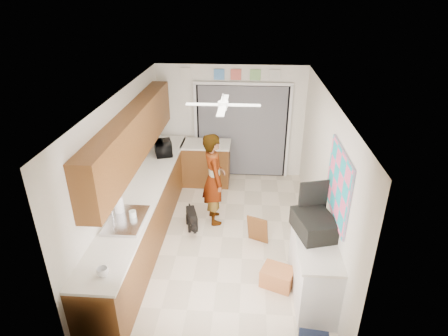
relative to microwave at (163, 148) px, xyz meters
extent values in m
plane|color=beige|center=(1.27, -1.38, -1.07)|extent=(5.00, 5.00, 0.00)
plane|color=white|center=(1.27, -1.38, 1.43)|extent=(5.00, 5.00, 0.00)
plane|color=white|center=(1.27, 1.12, 0.18)|extent=(3.20, 0.00, 3.20)
plane|color=white|center=(1.27, -3.88, 0.18)|extent=(3.20, 0.00, 3.20)
plane|color=white|center=(-0.33, -1.38, 0.18)|extent=(0.00, 5.00, 5.00)
plane|color=white|center=(2.87, -1.38, 0.18)|extent=(0.00, 5.00, 5.00)
cube|color=brown|center=(-0.03, -1.38, -0.62)|extent=(0.60, 4.80, 0.90)
cube|color=white|center=(-0.02, -1.38, -0.15)|extent=(0.62, 4.80, 0.04)
cube|color=brown|center=(-0.17, -1.18, 0.73)|extent=(0.32, 4.00, 0.80)
cube|color=silver|center=(-0.02, -2.38, -0.11)|extent=(0.50, 0.76, 0.06)
cylinder|color=silver|center=(-0.21, -2.38, -0.02)|extent=(0.03, 0.03, 0.22)
cube|color=brown|center=(0.77, 0.62, -0.62)|extent=(1.00, 0.60, 0.90)
cube|color=white|center=(0.77, 0.62, -0.15)|extent=(1.04, 0.64, 0.04)
cube|color=black|center=(1.52, 1.09, -0.02)|extent=(2.00, 0.06, 2.10)
cube|color=slate|center=(1.52, 1.05, -0.02)|extent=(1.90, 0.03, 2.05)
cube|color=white|center=(0.50, 1.06, -0.02)|extent=(0.06, 0.04, 2.10)
cube|color=white|center=(2.54, 1.06, -0.02)|extent=(0.06, 0.04, 2.10)
cube|color=white|center=(1.52, 1.06, 1.05)|extent=(2.10, 0.04, 0.06)
cube|color=#4E8CD0|center=(1.02, 1.09, 1.23)|extent=(0.22, 0.02, 0.22)
cube|color=#D45C4F|center=(1.37, 1.09, 1.23)|extent=(0.22, 0.02, 0.22)
cube|color=#7EB969|center=(1.77, 1.09, 1.23)|extent=(0.22, 0.02, 0.22)
cube|color=silver|center=(2.17, 1.09, 1.23)|extent=(0.22, 0.02, 0.22)
cube|color=silver|center=(0.32, 1.09, 1.23)|extent=(0.22, 0.02, 0.26)
cube|color=white|center=(2.62, -2.58, -0.62)|extent=(0.50, 1.40, 0.90)
cube|color=white|center=(2.61, -2.58, -0.15)|extent=(0.54, 1.44, 0.04)
cube|color=#FF5D8F|center=(2.85, -2.38, 0.58)|extent=(0.03, 1.15, 0.95)
cube|color=white|center=(1.27, -1.18, 1.25)|extent=(1.14, 1.14, 0.24)
imported|color=black|center=(0.00, 0.00, 0.00)|extent=(0.46, 0.55, 0.26)
imported|color=white|center=(0.05, -3.48, -0.07)|extent=(0.14, 0.14, 0.11)
cylinder|color=silver|center=(0.06, -2.31, -0.06)|extent=(0.11, 0.11, 0.14)
cylinder|color=white|center=(-0.17, -2.19, 0.02)|extent=(0.18, 0.18, 0.30)
cube|color=black|center=(2.59, -2.46, 0.00)|extent=(0.62, 0.73, 0.27)
cube|color=yellow|center=(2.59, -2.46, -0.11)|extent=(0.58, 0.68, 0.02)
cube|color=black|center=(2.59, -2.17, 0.25)|extent=(0.41, 0.14, 0.50)
cube|color=#B66139|center=(2.16, -2.47, -0.93)|extent=(0.54, 0.48, 0.28)
cube|color=brown|center=(1.87, -1.49, -0.80)|extent=(0.38, 0.27, 0.53)
imported|color=white|center=(1.08, -0.84, -0.21)|extent=(0.58, 0.72, 1.72)
cube|color=black|center=(0.70, -1.13, -0.87)|extent=(0.36, 0.56, 0.40)
camera|label=1|loc=(1.68, -6.71, 2.88)|focal=30.00mm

